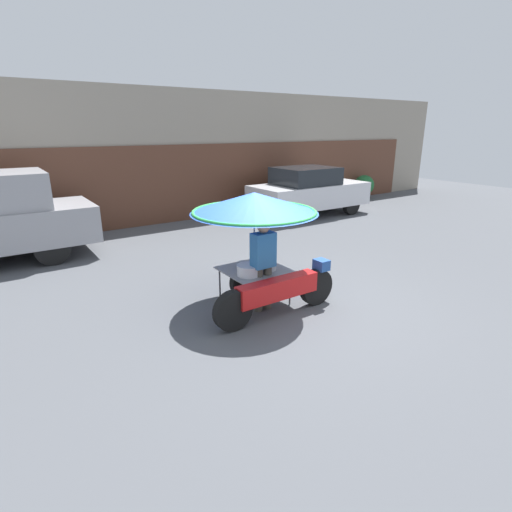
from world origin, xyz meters
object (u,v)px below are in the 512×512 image
object	(u,v)px
vendor_motorcycle_cart	(257,218)
parked_car	(308,191)
potted_plant	(364,186)
vendor_person	(263,261)

from	to	relation	value
vendor_motorcycle_cart	parked_car	xyz separation A→B (m)	(5.61, 5.05, -0.67)
parked_car	potted_plant	xyz separation A→B (m)	(4.19, 1.19, -0.29)
potted_plant	parked_car	bearing A→B (deg)	-164.12
vendor_person	vendor_motorcycle_cart	bearing A→B (deg)	79.89
vendor_person	parked_car	size ratio (longest dim) A/B	0.37
parked_car	potted_plant	size ratio (longest dim) A/B	4.12
parked_car	potted_plant	world-z (taller)	parked_car
vendor_motorcycle_cart	parked_car	size ratio (longest dim) A/B	0.55
parked_car	potted_plant	bearing A→B (deg)	15.88
vendor_motorcycle_cart	vendor_person	size ratio (longest dim) A/B	1.50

